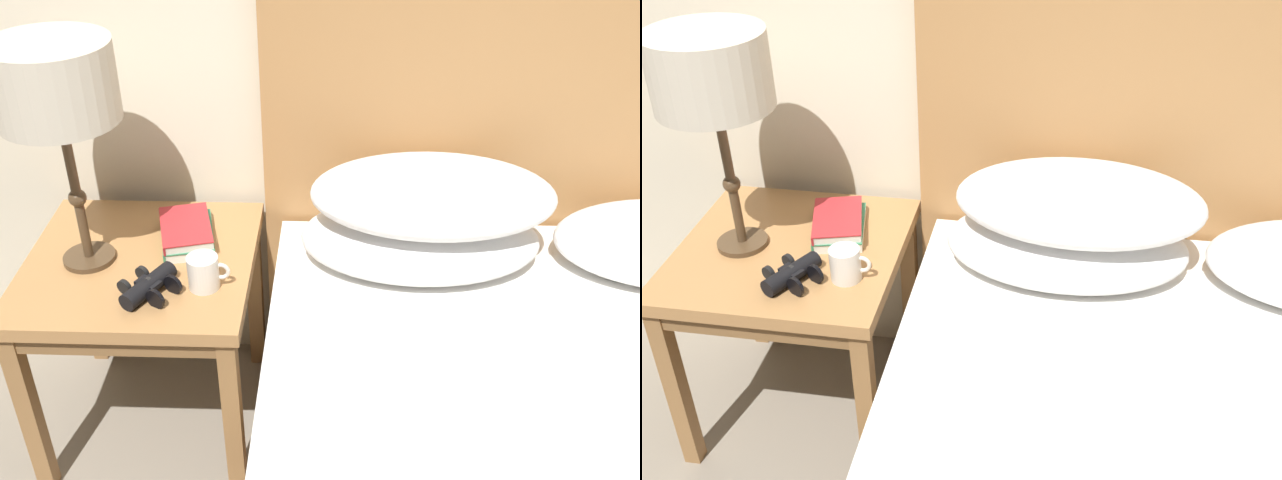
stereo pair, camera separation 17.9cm
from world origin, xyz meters
TOP-DOWN VIEW (x-y plane):
  - nightstand at (-0.61, 0.54)m, footprint 0.58×0.58m
  - table_lamp at (-0.74, 0.53)m, footprint 0.28×0.28m
  - book_on_nightstand at (-0.50, 0.62)m, footprint 0.17×0.23m
  - book_stacked_on_top at (-0.51, 0.62)m, footprint 0.18×0.23m
  - binoculars_pair at (-0.55, 0.39)m, footprint 0.16×0.16m
  - coffee_mug at (-0.42, 0.42)m, footprint 0.10×0.08m

SIDE VIEW (x-z plane):
  - nightstand at x=-0.61m, z-range 0.21..0.77m
  - book_on_nightstand at x=-0.50m, z-range 0.56..0.59m
  - binoculars_pair at x=-0.55m, z-range 0.56..0.61m
  - book_stacked_on_top at x=-0.51m, z-range 0.59..0.62m
  - coffee_mug at x=-0.42m, z-range 0.56..0.65m
  - table_lamp at x=-0.74m, z-range 0.74..1.31m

